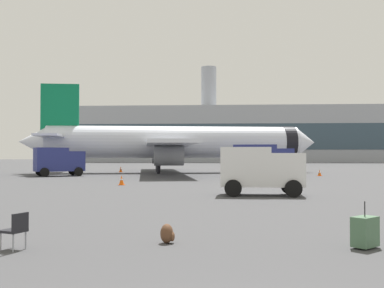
{
  "coord_description": "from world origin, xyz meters",
  "views": [
    {
      "loc": [
        -0.03,
        -4.72,
        2.2
      ],
      "look_at": [
        -2.25,
        30.39,
        3.0
      ],
      "focal_mm": 43.32,
      "sensor_mm": 36.0,
      "label": 1
    }
  ],
  "objects_px": {
    "service_truck": "(59,160)",
    "safety_cone_far": "(122,180)",
    "safety_cone_near": "(293,170)",
    "safety_cone_outer": "(320,173)",
    "traveller_backpack": "(167,234)",
    "airplane_at_gate": "(173,142)",
    "gate_chair": "(16,229)",
    "fuel_truck": "(263,159)",
    "safety_cone_mid": "(121,169)",
    "rolling_suitcase": "(365,232)",
    "cargo_van": "(261,168)"
  },
  "relations": [
    {
      "from": "safety_cone_near",
      "to": "safety_cone_outer",
      "type": "distance_m",
      "value": 8.17
    },
    {
      "from": "airplane_at_gate",
      "to": "traveller_backpack",
      "type": "distance_m",
      "value": 44.22
    },
    {
      "from": "service_truck",
      "to": "cargo_van",
      "type": "distance_m",
      "value": 28.29
    },
    {
      "from": "safety_cone_mid",
      "to": "safety_cone_outer",
      "type": "height_order",
      "value": "safety_cone_mid"
    },
    {
      "from": "safety_cone_far",
      "to": "rolling_suitcase",
      "type": "distance_m",
      "value": 24.22
    },
    {
      "from": "airplane_at_gate",
      "to": "safety_cone_mid",
      "type": "distance_m",
      "value": 7.59
    },
    {
      "from": "safety_cone_outer",
      "to": "rolling_suitcase",
      "type": "bearing_deg",
      "value": -100.26
    },
    {
      "from": "safety_cone_outer",
      "to": "traveller_backpack",
      "type": "bearing_deg",
      "value": -107.23
    },
    {
      "from": "gate_chair",
      "to": "fuel_truck",
      "type": "bearing_deg",
      "value": 76.33
    },
    {
      "from": "cargo_van",
      "to": "gate_chair",
      "type": "bearing_deg",
      "value": -114.98
    },
    {
      "from": "airplane_at_gate",
      "to": "cargo_van",
      "type": "bearing_deg",
      "value": -75.26
    },
    {
      "from": "safety_cone_mid",
      "to": "traveller_backpack",
      "type": "xyz_separation_m",
      "value": [
        11.14,
        -45.42,
        -0.13
      ]
    },
    {
      "from": "safety_cone_near",
      "to": "traveller_backpack",
      "type": "xyz_separation_m",
      "value": [
        -9.96,
        -44.96,
        -0.12
      ]
    },
    {
      "from": "service_truck",
      "to": "safety_cone_near",
      "type": "bearing_deg",
      "value": 21.81
    },
    {
      "from": "airplane_at_gate",
      "to": "gate_chair",
      "type": "relative_size",
      "value": 41.5
    },
    {
      "from": "airplane_at_gate",
      "to": "safety_cone_outer",
      "type": "height_order",
      "value": "airplane_at_gate"
    },
    {
      "from": "fuel_truck",
      "to": "safety_cone_mid",
      "type": "height_order",
      "value": "fuel_truck"
    },
    {
      "from": "safety_cone_mid",
      "to": "gate_chair",
      "type": "relative_size",
      "value": 0.86
    },
    {
      "from": "safety_cone_mid",
      "to": "airplane_at_gate",
      "type": "bearing_deg",
      "value": -13.24
    },
    {
      "from": "safety_cone_outer",
      "to": "service_truck",
      "type": "bearing_deg",
      "value": -175.59
    },
    {
      "from": "fuel_truck",
      "to": "gate_chair",
      "type": "relative_size",
      "value": 7.23
    },
    {
      "from": "safety_cone_near",
      "to": "traveller_backpack",
      "type": "bearing_deg",
      "value": -102.49
    },
    {
      "from": "safety_cone_near",
      "to": "safety_cone_far",
      "type": "relative_size",
      "value": 1.0
    },
    {
      "from": "fuel_truck",
      "to": "cargo_van",
      "type": "xyz_separation_m",
      "value": [
        -2.08,
        -22.02,
        -0.32
      ]
    },
    {
      "from": "cargo_van",
      "to": "traveller_backpack",
      "type": "bearing_deg",
      "value": -104.23
    },
    {
      "from": "service_truck",
      "to": "fuel_truck",
      "type": "xyz_separation_m",
      "value": [
        20.8,
        0.81,
        0.16
      ]
    },
    {
      "from": "rolling_suitcase",
      "to": "airplane_at_gate",
      "type": "bearing_deg",
      "value": 101.76
    },
    {
      "from": "safety_cone_mid",
      "to": "safety_cone_far",
      "type": "relative_size",
      "value": 1.05
    },
    {
      "from": "service_truck",
      "to": "rolling_suitcase",
      "type": "bearing_deg",
      "value": -60.42
    },
    {
      "from": "safety_cone_mid",
      "to": "gate_chair",
      "type": "distance_m",
      "value": 47.12
    },
    {
      "from": "safety_cone_near",
      "to": "gate_chair",
      "type": "distance_m",
      "value": 47.91
    },
    {
      "from": "safety_cone_far",
      "to": "gate_chair",
      "type": "xyz_separation_m",
      "value": [
        2.44,
        -22.54,
        0.15
      ]
    },
    {
      "from": "gate_chair",
      "to": "service_truck",
      "type": "bearing_deg",
      "value": 108.28
    },
    {
      "from": "fuel_truck",
      "to": "rolling_suitcase",
      "type": "relative_size",
      "value": 5.65
    },
    {
      "from": "safety_cone_mid",
      "to": "safety_cone_far",
      "type": "height_order",
      "value": "safety_cone_mid"
    },
    {
      "from": "traveller_backpack",
      "to": "gate_chair",
      "type": "relative_size",
      "value": 0.56
    },
    {
      "from": "service_truck",
      "to": "safety_cone_near",
      "type": "relative_size",
      "value": 7.41
    },
    {
      "from": "safety_cone_near",
      "to": "safety_cone_far",
      "type": "height_order",
      "value": "same"
    },
    {
      "from": "service_truck",
      "to": "safety_cone_far",
      "type": "bearing_deg",
      "value": -54.83
    },
    {
      "from": "service_truck",
      "to": "traveller_backpack",
      "type": "distance_m",
      "value": 38.09
    },
    {
      "from": "fuel_truck",
      "to": "safety_cone_mid",
      "type": "xyz_separation_m",
      "value": [
        -16.69,
        9.75,
        -1.41
      ]
    },
    {
      "from": "fuel_truck",
      "to": "traveller_backpack",
      "type": "height_order",
      "value": "fuel_truck"
    },
    {
      "from": "airplane_at_gate",
      "to": "rolling_suitcase",
      "type": "bearing_deg",
      "value": -78.24
    },
    {
      "from": "service_truck",
      "to": "safety_cone_mid",
      "type": "bearing_deg",
      "value": 68.71
    },
    {
      "from": "airplane_at_gate",
      "to": "safety_cone_mid",
      "type": "xyz_separation_m",
      "value": [
        -6.66,
        1.57,
        -3.29
      ]
    },
    {
      "from": "safety_cone_far",
      "to": "safety_cone_mid",
      "type": "bearing_deg",
      "value": 102.52
    },
    {
      "from": "fuel_truck",
      "to": "safety_cone_near",
      "type": "xyz_separation_m",
      "value": [
        4.41,
        9.28,
        -1.42
      ]
    },
    {
      "from": "airplane_at_gate",
      "to": "safety_cone_near",
      "type": "height_order",
      "value": "airplane_at_gate"
    },
    {
      "from": "safety_cone_outer",
      "to": "rolling_suitcase",
      "type": "distance_m",
      "value": 37.85
    },
    {
      "from": "airplane_at_gate",
      "to": "cargo_van",
      "type": "distance_m",
      "value": 31.31
    }
  ]
}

